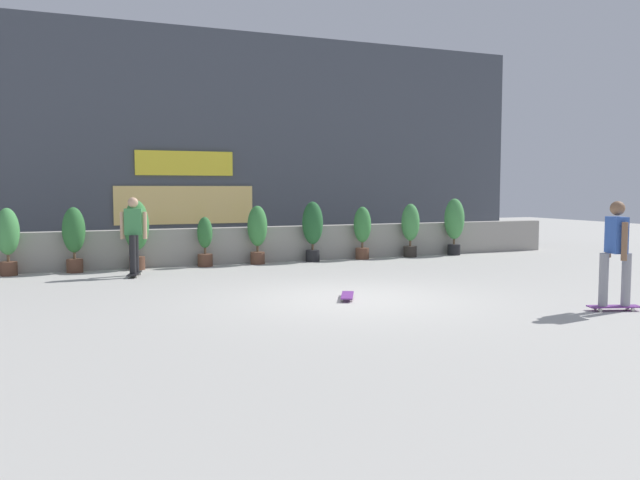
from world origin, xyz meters
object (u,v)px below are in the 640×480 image
potted_plant_2 (136,229)px  skater_by_wall_left (134,233)px  potted_plant_3 (205,240)px  potted_plant_4 (257,230)px  potted_plant_1 (74,235)px  skateboard_near_camera (347,295)px  potted_plant_5 (313,227)px  potted_plant_7 (410,226)px  skater_far_right (616,250)px  potted_plant_6 (362,229)px  potted_plant_8 (454,222)px  potted_plant_0 (7,236)px

potted_plant_2 → skater_by_wall_left: skater_by_wall_left is taller
potted_plant_3 → skater_by_wall_left: 2.17m
potted_plant_4 → potted_plant_1: bearing=-180.0°
skater_by_wall_left → skateboard_near_camera: skater_by_wall_left is taller
potted_plant_1 → potted_plant_5: potted_plant_5 is taller
potted_plant_4 → skateboard_near_camera: (-0.10, -5.54, -0.78)m
potted_plant_2 → potted_plant_5: 4.39m
potted_plant_1 → potted_plant_5: (5.75, 0.00, 0.05)m
potted_plant_7 → skater_far_right: (-1.10, -8.09, 0.10)m
potted_plant_6 → potted_plant_8: 2.89m
potted_plant_7 → potted_plant_6: bearing=180.0°
potted_plant_2 → potted_plant_6: potted_plant_2 is taller
potted_plant_5 → skater_by_wall_left: skater_by_wall_left is taller
potted_plant_0 → potted_plant_4: (5.62, 0.00, -0.01)m
potted_plant_4 → skateboard_near_camera: 5.59m
skateboard_near_camera → potted_plant_6: bearing=61.5°
potted_plant_0 → potted_plant_4: size_ratio=1.01×
potted_plant_0 → potted_plant_3: potted_plant_0 is taller
potted_plant_4 → potted_plant_5: potted_plant_5 is taller
potted_plant_6 → potted_plant_1: bearing=-180.0°
potted_plant_6 → skater_far_right: size_ratio=0.82×
potted_plant_2 → potted_plant_7: (7.28, 0.00, -0.10)m
potted_plant_0 → potted_plant_7: (9.98, 0.00, -0.00)m
potted_plant_2 → potted_plant_4: 2.92m
skateboard_near_camera → skater_by_wall_left: bearing=124.7°
potted_plant_8 → potted_plant_0: bearing=180.0°
potted_plant_6 → potted_plant_5: bearing=-180.0°
potted_plant_2 → skater_far_right: 10.18m
potted_plant_1 → potted_plant_6: size_ratio=1.05×
skater_far_right → potted_plant_4: bearing=112.0°
potted_plant_0 → potted_plant_6: bearing=0.0°
potted_plant_0 → potted_plant_3: size_ratio=1.22×
potted_plant_6 → skateboard_near_camera: bearing=-118.5°
potted_plant_3 → skater_far_right: bearing=-60.5°
potted_plant_1 → potted_plant_8: size_ratio=0.92×
potted_plant_3 → potted_plant_1: bearing=-180.0°
potted_plant_2 → skater_far_right: size_ratio=0.95×
potted_plant_0 → skater_far_right: skater_far_right is taller
potted_plant_4 → skateboard_near_camera: size_ratio=1.81×
potted_plant_4 → potted_plant_8: size_ratio=0.91×
potted_plant_3 → skateboard_near_camera: 5.70m
potted_plant_3 → potted_plant_8: (7.10, 0.00, 0.30)m
potted_plant_5 → potted_plant_3: bearing=180.0°
potted_plant_2 → potted_plant_4: potted_plant_2 is taller
potted_plant_1 → potted_plant_2: potted_plant_2 is taller
skater_by_wall_left → skater_far_right: same height
potted_plant_4 → skater_by_wall_left: size_ratio=0.86×
potted_plant_7 → skater_by_wall_left: skater_by_wall_left is taller
potted_plant_7 → potted_plant_4: bearing=180.0°
potted_plant_2 → potted_plant_3: size_ratio=1.35×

